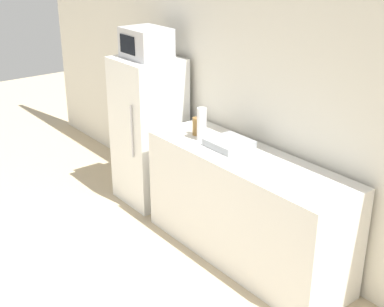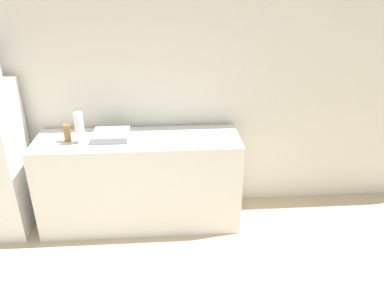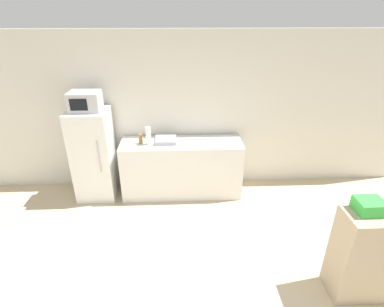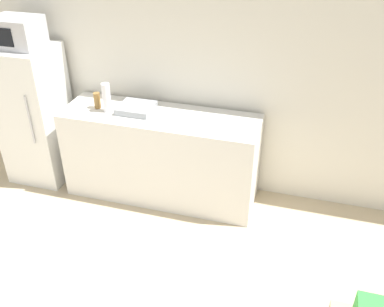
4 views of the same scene
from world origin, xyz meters
name	(u,v)px [view 1 (image 1 of 4)]	position (x,y,z in m)	size (l,w,h in m)	color
wall_back	(275,102)	(0.00, 3.26, 1.30)	(8.00, 0.06, 2.60)	silver
refrigerator	(149,131)	(-1.33, 2.88, 0.74)	(0.61, 0.60, 1.48)	white
microwave	(146,43)	(-1.33, 2.88, 1.63)	(0.45, 0.36, 0.28)	#BCBCC1
counter	(245,208)	(0.08, 2.89, 0.47)	(1.95, 0.61, 0.93)	silver
sink_basin	(229,143)	(-0.17, 2.92, 0.96)	(0.33, 0.32, 0.06)	#9EA3A8
bottle_tall	(202,124)	(-0.44, 2.83, 1.08)	(0.08, 0.08, 0.29)	silver
bottle_short	(196,126)	(-0.56, 2.87, 1.01)	(0.07, 0.07, 0.16)	olive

